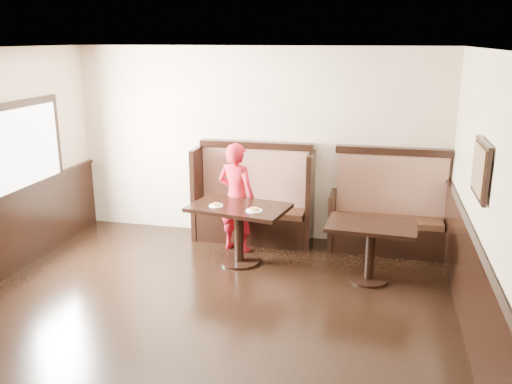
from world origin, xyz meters
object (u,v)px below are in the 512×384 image
(booth_main, at_px, (254,205))
(child, at_px, (236,197))
(booth_neighbor, at_px, (389,217))
(table_main, at_px, (239,219))
(table_neighbor, at_px, (371,238))

(booth_main, relative_size, child, 1.13)
(booth_main, bearing_deg, booth_neighbor, -0.05)
(table_main, bearing_deg, booth_neighbor, 35.99)
(booth_neighbor, bearing_deg, table_main, -154.16)
(booth_main, distance_m, table_main, 0.94)
(booth_neighbor, distance_m, table_main, 2.15)
(table_main, relative_size, table_neighbor, 1.24)
(booth_main, xyz_separation_m, child, (-0.13, -0.49, 0.25))
(table_neighbor, bearing_deg, child, 165.07)
(booth_neighbor, relative_size, table_main, 1.21)
(booth_neighbor, distance_m, child, 2.16)
(table_main, height_order, child, child)
(table_main, height_order, table_neighbor, table_main)
(booth_neighbor, bearing_deg, booth_main, 179.95)
(booth_neighbor, xyz_separation_m, child, (-2.08, -0.49, 0.29))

